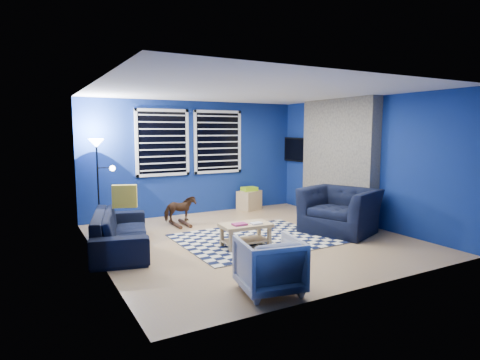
# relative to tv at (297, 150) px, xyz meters

# --- Properties ---
(floor) EXTENTS (5.00, 5.00, 0.00)m
(floor) POSITION_rel_tv_xyz_m (-2.45, -2.00, -1.40)
(floor) COLOR tan
(floor) RESTS_ON ground
(ceiling) EXTENTS (5.00, 5.00, 0.00)m
(ceiling) POSITION_rel_tv_xyz_m (-2.45, -2.00, 1.10)
(ceiling) COLOR white
(ceiling) RESTS_ON wall_back
(wall_back) EXTENTS (5.00, 0.00, 5.00)m
(wall_back) POSITION_rel_tv_xyz_m (-2.45, 0.50, -0.15)
(wall_back) COLOR navy
(wall_back) RESTS_ON floor
(wall_left) EXTENTS (0.00, 5.00, 5.00)m
(wall_left) POSITION_rel_tv_xyz_m (-4.95, -2.00, -0.15)
(wall_left) COLOR navy
(wall_left) RESTS_ON floor
(wall_right) EXTENTS (0.00, 5.00, 5.00)m
(wall_right) POSITION_rel_tv_xyz_m (0.05, -2.00, -0.15)
(wall_right) COLOR navy
(wall_right) RESTS_ON floor
(fireplace) EXTENTS (0.65, 2.00, 2.50)m
(fireplace) POSITION_rel_tv_xyz_m (-0.09, -1.50, -0.20)
(fireplace) COLOR gray
(fireplace) RESTS_ON floor
(window_left) EXTENTS (1.17, 0.06, 1.42)m
(window_left) POSITION_rel_tv_xyz_m (-3.20, 0.46, 0.20)
(window_left) COLOR black
(window_left) RESTS_ON wall_back
(window_right) EXTENTS (1.17, 0.06, 1.42)m
(window_right) POSITION_rel_tv_xyz_m (-1.90, 0.46, 0.20)
(window_right) COLOR black
(window_right) RESTS_ON wall_back
(tv) EXTENTS (0.07, 1.00, 0.58)m
(tv) POSITION_rel_tv_xyz_m (0.00, 0.00, 0.00)
(tv) COLOR black
(tv) RESTS_ON wall_right
(rug) EXTENTS (2.53, 2.04, 0.02)m
(rug) POSITION_rel_tv_xyz_m (-2.42, -2.04, -1.39)
(rug) COLOR black
(rug) RESTS_ON floor
(sofa) EXTENTS (2.17, 1.25, 0.60)m
(sofa) POSITION_rel_tv_xyz_m (-4.55, -1.52, -1.10)
(sofa) COLOR black
(sofa) RESTS_ON floor
(armchair_big) EXTENTS (1.56, 1.47, 0.81)m
(armchair_big) POSITION_rel_tv_xyz_m (-0.80, -2.37, -1.00)
(armchair_big) COLOR black
(armchair_big) RESTS_ON floor
(armchair_bent) EXTENTS (0.80, 0.82, 0.64)m
(armchair_bent) POSITION_rel_tv_xyz_m (-3.42, -4.05, -1.08)
(armchair_bent) COLOR gray
(armchair_bent) RESTS_ON floor
(rocking_horse) EXTENTS (0.29, 0.61, 0.51)m
(rocking_horse) POSITION_rel_tv_xyz_m (-3.18, -0.47, -1.08)
(rocking_horse) COLOR #4D2618
(rocking_horse) RESTS_ON floor
(coffee_table) EXTENTS (0.82, 0.51, 0.40)m
(coffee_table) POSITION_rel_tv_xyz_m (-2.77, -2.36, -1.12)
(coffee_table) COLOR tan
(coffee_table) RESTS_ON rug
(cabinet) EXTENTS (0.64, 0.54, 0.54)m
(cabinet) POSITION_rel_tv_xyz_m (-1.19, 0.25, -1.16)
(cabinet) COLOR tan
(cabinet) RESTS_ON floor
(floor_lamp) EXTENTS (0.46, 0.28, 1.70)m
(floor_lamp) POSITION_rel_tv_xyz_m (-4.58, 0.11, -0.01)
(floor_lamp) COLOR black
(floor_lamp) RESTS_ON floor
(throw_pillow) EXTENTS (0.41, 0.25, 0.37)m
(throw_pillow) POSITION_rel_tv_xyz_m (-4.40, -1.19, -0.62)
(throw_pillow) COLOR gold
(throw_pillow) RESTS_ON sofa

